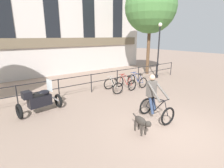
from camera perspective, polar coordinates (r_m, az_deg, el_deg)
The scene contains 11 objects.
ground_plane at distance 6.47m, azimuth 18.38°, elevation -14.02°, with size 60.00×60.00×0.00m, color gray.
canal_railing at distance 9.83m, azimuth -6.81°, elevation 1.27°, with size 15.05×0.05×1.05m.
building_facade at distance 14.99m, azimuth -19.77°, elevation 22.98°, with size 18.00×0.72×10.61m.
cyclist_with_bike at distance 6.86m, azimuth 13.63°, elevation -4.92°, with size 0.76×1.21×1.70m.
dog at distance 5.84m, azimuth 9.71°, elevation -12.14°, with size 0.33×0.98×0.60m.
parked_motorcycle at distance 7.77m, azimuth -22.66°, elevation -4.87°, with size 1.81×0.84×1.35m.
parked_bicycle_near_lamp at distance 9.96m, azimuth 0.37°, elevation -0.52°, with size 0.82×1.19×0.86m.
parked_bicycle_mid_left at distance 10.55m, azimuth 4.50°, elevation 0.35°, with size 0.75×1.16×0.86m.
parked_bicycle_mid_right at distance 11.19m, azimuth 8.17°, elevation 1.12°, with size 0.67×1.11×0.86m.
street_lamp at distance 13.57m, azimuth 14.99°, elevation 11.40°, with size 0.28×0.28×4.01m.
tree_canalside_right at distance 15.01m, azimuth 12.49°, elevation 23.35°, with size 3.99×3.99×7.26m.
Camera 1 is at (-4.80, -3.04, 3.10)m, focal length 28.00 mm.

